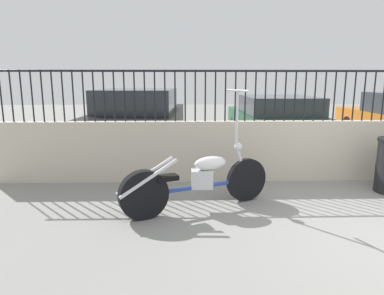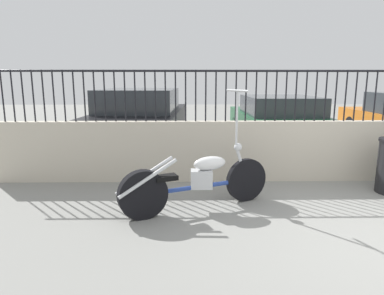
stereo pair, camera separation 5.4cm
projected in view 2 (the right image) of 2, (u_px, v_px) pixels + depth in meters
low_wall at (322, 151)px, 5.73m from camera, size 10.90×0.18×1.01m
fence_railing at (326, 88)px, 5.53m from camera, size 10.90×0.04×0.82m
motorcycle_blue at (191, 182)px, 4.40m from camera, size 1.99×0.99×1.56m
car_black at (141, 119)px, 8.32m from camera, size 2.15×4.64×1.46m
car_green at (277, 122)px, 8.32m from camera, size 1.77×4.23×1.29m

